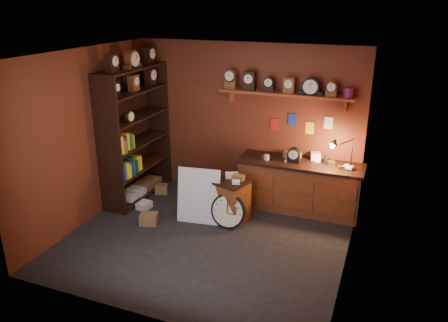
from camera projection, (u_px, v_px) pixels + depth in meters
floor at (207, 239)px, 6.51m from camera, size 4.00×4.00×0.00m
room_shell at (211, 126)px, 5.99m from camera, size 4.02×3.62×2.71m
shelving_unit at (134, 129)px, 7.55m from camera, size 0.47×1.60×2.58m
workbench at (299, 183)px, 7.27m from camera, size 2.04×0.66×1.36m
low_cabinet at (229, 198)px, 6.98m from camera, size 0.72×0.66×0.77m
big_round_clock at (228, 211)px, 6.76m from camera, size 0.56×0.18×0.56m
white_panel at (199, 221)px, 7.04m from camera, size 0.70×0.28×0.90m
mini_fridge at (244, 190)px, 7.61m from camera, size 0.47×0.49×0.47m
floor_box_a at (149, 219)px, 6.93m from camera, size 0.33×0.30×0.17m
floor_box_b at (144, 205)px, 7.43m from camera, size 0.22×0.26×0.12m
floor_box_c at (162, 189)px, 8.02m from camera, size 0.27×0.25×0.16m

